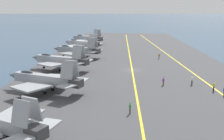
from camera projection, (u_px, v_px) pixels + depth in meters
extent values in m
plane|color=#334C66|center=(132.00, 72.00, 70.11)|extent=(2000.00, 2000.00, 0.00)
cube|color=#424244|center=(132.00, 71.00, 70.07)|extent=(222.25, 51.62, 0.40)
cube|color=yellow|center=(189.00, 70.00, 69.56)|extent=(199.73, 11.68, 0.01)
cube|color=yellow|center=(132.00, 70.00, 70.03)|extent=(200.03, 0.36, 0.01)
cube|color=#38383A|center=(37.00, 133.00, 28.43)|extent=(2.40, 2.42, 1.31)
cube|color=#93999E|center=(18.00, 116.00, 34.34)|extent=(6.04, 5.86, 0.28)
cube|color=#93999E|center=(20.00, 113.00, 27.86)|extent=(1.71, 2.28, 2.67)
cube|color=#93999E|center=(32.00, 109.00, 29.25)|extent=(1.71, 2.28, 2.67)
cube|color=#93999E|center=(17.00, 140.00, 26.79)|extent=(3.51, 3.38, 0.20)
cube|color=#93999E|center=(48.00, 124.00, 30.50)|extent=(3.30, 2.84, 0.20)
cylinder|color=#B2B2B7|center=(8.00, 133.00, 32.31)|extent=(0.16, 0.16, 1.81)
cylinder|color=black|center=(8.00, 138.00, 32.44)|extent=(0.47, 0.63, 0.60)
cube|color=#93999E|center=(43.00, 79.00, 50.87)|extent=(6.14, 11.70, 1.62)
cone|color=#5B5E60|center=(13.00, 75.00, 53.73)|extent=(2.30, 2.69, 1.54)
cube|color=#38383A|center=(76.00, 83.00, 47.96)|extent=(2.47, 2.52, 1.38)
ellipsoid|color=#232D38|center=(27.00, 73.00, 52.20)|extent=(1.95, 3.04, 0.89)
cube|color=#93999E|center=(32.00, 87.00, 47.74)|extent=(7.37, 7.34, 0.28)
cube|color=#93999E|center=(56.00, 78.00, 53.90)|extent=(6.04, 5.94, 0.28)
cube|color=#93999E|center=(67.00, 70.00, 47.24)|extent=(1.73, 2.45, 2.96)
cube|color=#93999E|center=(72.00, 68.00, 48.75)|extent=(1.73, 2.45, 2.96)
cube|color=#93999E|center=(67.00, 86.00, 46.19)|extent=(3.58, 3.43, 0.20)
cube|color=#93999E|center=(81.00, 80.00, 50.12)|extent=(3.23, 2.83, 0.20)
cylinder|color=#B2B2B7|center=(24.00, 85.00, 53.04)|extent=(0.16, 0.16, 1.66)
cylinder|color=black|center=(24.00, 88.00, 53.16)|extent=(0.44, 0.64, 0.60)
cylinder|color=#B2B2B7|center=(45.00, 90.00, 49.72)|extent=(0.16, 0.16, 1.66)
cylinder|color=black|center=(45.00, 93.00, 49.83)|extent=(0.44, 0.64, 0.60)
cylinder|color=#B2B2B7|center=(52.00, 87.00, 51.73)|extent=(0.16, 0.16, 1.66)
cylinder|color=black|center=(53.00, 90.00, 51.84)|extent=(0.44, 0.64, 0.60)
cube|color=#93999E|center=(58.00, 60.00, 69.47)|extent=(6.52, 12.04, 1.66)
cone|color=#5B5E60|center=(35.00, 58.00, 72.53)|extent=(2.39, 2.79, 1.58)
cube|color=#38383A|center=(84.00, 62.00, 66.34)|extent=(2.56, 2.61, 1.41)
ellipsoid|color=#232D38|center=(46.00, 55.00, 70.90)|extent=(2.05, 3.13, 0.91)
cube|color=#93999E|center=(52.00, 64.00, 66.61)|extent=(6.99, 7.12, 0.28)
cube|color=#93999E|center=(67.00, 60.00, 72.20)|extent=(5.53, 6.09, 0.28)
cube|color=#93999E|center=(77.00, 52.00, 65.64)|extent=(1.81, 2.53, 3.04)
cube|color=#93999E|center=(81.00, 51.00, 67.18)|extent=(1.81, 2.53, 3.04)
cube|color=#93999E|center=(77.00, 63.00, 64.59)|extent=(3.63, 3.51, 0.20)
cube|color=#93999E|center=(87.00, 60.00, 68.52)|extent=(3.28, 2.95, 0.20)
cylinder|color=#B2B2B7|center=(44.00, 65.00, 71.79)|extent=(0.16, 0.16, 1.80)
cylinder|color=black|center=(44.00, 67.00, 71.92)|extent=(0.44, 0.64, 0.60)
cylinder|color=#B2B2B7|center=(60.00, 68.00, 68.28)|extent=(0.16, 0.16, 1.80)
cylinder|color=black|center=(60.00, 70.00, 68.41)|extent=(0.44, 0.64, 0.60)
cylinder|color=#B2B2B7|center=(65.00, 66.00, 70.33)|extent=(0.16, 0.16, 1.80)
cylinder|color=black|center=(66.00, 68.00, 70.45)|extent=(0.44, 0.64, 0.60)
cube|color=gray|center=(76.00, 50.00, 87.39)|extent=(5.91, 11.98, 1.75)
cone|color=#5B5E60|center=(56.00, 49.00, 90.03)|extent=(2.36, 2.73, 1.66)
cube|color=#38383A|center=(97.00, 51.00, 84.68)|extent=(2.57, 2.55, 1.48)
ellipsoid|color=#232D38|center=(65.00, 47.00, 88.60)|extent=(1.94, 3.10, 0.96)
cube|color=gray|center=(71.00, 53.00, 84.17)|extent=(7.35, 7.33, 0.28)
cube|color=gray|center=(82.00, 50.00, 90.54)|extent=(5.87, 5.83, 0.28)
cube|color=gray|center=(91.00, 43.00, 83.83)|extent=(1.71, 2.49, 3.12)
cube|color=gray|center=(94.00, 43.00, 85.48)|extent=(1.71, 2.49, 3.12)
cube|color=gray|center=(92.00, 52.00, 82.82)|extent=(3.58, 3.40, 0.20)
cube|color=gray|center=(98.00, 50.00, 86.92)|extent=(3.18, 2.77, 0.20)
cylinder|color=#B2B2B7|center=(63.00, 54.00, 89.43)|extent=(0.16, 0.16, 1.60)
cylinder|color=black|center=(64.00, 56.00, 89.54)|extent=(0.42, 0.64, 0.60)
cylinder|color=#B2B2B7|center=(77.00, 56.00, 86.18)|extent=(0.16, 0.16, 1.60)
cylinder|color=black|center=(77.00, 58.00, 86.28)|extent=(0.42, 0.64, 0.60)
cylinder|color=#B2B2B7|center=(81.00, 55.00, 88.38)|extent=(0.16, 0.16, 1.60)
cylinder|color=black|center=(81.00, 56.00, 88.49)|extent=(0.42, 0.64, 0.60)
cube|color=#A8AAAF|center=(81.00, 43.00, 104.41)|extent=(7.40, 10.96, 1.72)
cone|color=#5B5E60|center=(67.00, 42.00, 107.96)|extent=(2.53, 2.73, 1.63)
cube|color=#38383A|center=(96.00, 44.00, 100.78)|extent=(2.66, 2.64, 1.46)
ellipsoid|color=#232D38|center=(73.00, 40.00, 106.10)|extent=(2.25, 2.93, 0.95)
cube|color=#A8AAAF|center=(75.00, 46.00, 101.27)|extent=(7.59, 7.58, 0.28)
cube|color=#A8AAAF|center=(88.00, 44.00, 107.37)|extent=(6.87, 6.45, 0.28)
cube|color=#A8AAAF|center=(92.00, 38.00, 100.21)|extent=(1.88, 2.35, 2.81)
cube|color=#A8AAAF|center=(95.00, 38.00, 101.70)|extent=(1.88, 2.35, 2.81)
cube|color=#A8AAAF|center=(91.00, 45.00, 99.16)|extent=(3.57, 3.50, 0.20)
cube|color=#A8AAAF|center=(99.00, 44.00, 102.89)|extent=(3.40, 3.05, 0.20)
cylinder|color=#B2B2B7|center=(72.00, 47.00, 107.04)|extent=(0.16, 0.16, 1.64)
cylinder|color=black|center=(72.00, 48.00, 107.15)|extent=(0.49, 0.63, 0.60)
cylinder|color=#B2B2B7|center=(82.00, 48.00, 103.15)|extent=(0.16, 0.16, 1.64)
cylinder|color=black|center=(82.00, 50.00, 103.26)|extent=(0.49, 0.63, 0.60)
cylinder|color=#B2B2B7|center=(86.00, 48.00, 105.14)|extent=(0.16, 0.16, 1.64)
cylinder|color=black|center=(86.00, 49.00, 105.25)|extent=(0.49, 0.63, 0.60)
cube|color=#93999E|center=(86.00, 38.00, 122.24)|extent=(7.58, 11.20, 1.87)
cone|color=#5B5E60|center=(74.00, 37.00, 125.81)|extent=(2.66, 2.83, 1.78)
cube|color=#38383A|center=(100.00, 39.00, 118.57)|extent=(2.83, 2.74, 1.59)
ellipsoid|color=#232D38|center=(80.00, 36.00, 123.92)|extent=(2.34, 3.01, 1.03)
cube|color=#93999E|center=(82.00, 40.00, 119.15)|extent=(7.44, 7.44, 0.28)
cube|color=#93999E|center=(92.00, 39.00, 125.16)|extent=(6.60, 6.43, 0.28)
cube|color=#93999E|center=(96.00, 33.00, 117.89)|extent=(1.96, 2.42, 3.12)
cube|color=#93999E|center=(99.00, 33.00, 119.52)|extent=(1.96, 2.42, 3.12)
cube|color=#93999E|center=(96.00, 39.00, 116.89)|extent=(3.59, 3.52, 0.20)
cube|color=#93999E|center=(102.00, 39.00, 120.76)|extent=(3.40, 3.07, 0.20)
cylinder|color=#B2B2B7|center=(79.00, 42.00, 124.89)|extent=(0.16, 0.16, 1.60)
cylinder|color=black|center=(79.00, 43.00, 125.00)|extent=(0.49, 0.63, 0.60)
cylinder|color=#B2B2B7|center=(87.00, 43.00, 120.89)|extent=(0.16, 0.16, 1.60)
cylinder|color=black|center=(87.00, 44.00, 121.00)|extent=(0.49, 0.63, 0.60)
cylinder|color=#B2B2B7|center=(91.00, 42.00, 123.06)|extent=(0.16, 0.16, 1.60)
cylinder|color=black|center=(91.00, 43.00, 123.17)|extent=(0.49, 0.63, 0.60)
cylinder|color=#232328|center=(214.00, 89.00, 51.66)|extent=(0.24, 0.24, 0.92)
cube|color=yellow|center=(214.00, 85.00, 51.51)|extent=(0.44, 0.46, 0.53)
sphere|color=beige|center=(214.00, 83.00, 51.43)|extent=(0.22, 0.22, 0.22)
sphere|color=yellow|center=(214.00, 83.00, 51.41)|extent=(0.24, 0.24, 0.24)
cylinder|color=#383328|center=(163.00, 83.00, 55.75)|extent=(0.24, 0.24, 0.81)
cube|color=purple|center=(163.00, 80.00, 55.61)|extent=(0.43, 0.46, 0.57)
sphere|color=beige|center=(163.00, 78.00, 55.52)|extent=(0.22, 0.22, 0.22)
sphere|color=purple|center=(163.00, 78.00, 55.51)|extent=(0.24, 0.24, 0.24)
cylinder|color=#4C473D|center=(130.00, 111.00, 40.60)|extent=(0.24, 0.24, 0.82)
cube|color=green|center=(130.00, 106.00, 40.45)|extent=(0.43, 0.34, 0.61)
sphere|color=beige|center=(130.00, 103.00, 40.36)|extent=(0.22, 0.22, 0.22)
sphere|color=green|center=(130.00, 103.00, 40.35)|extent=(0.24, 0.24, 0.24)
cylinder|color=#4C473D|center=(159.00, 58.00, 85.64)|extent=(0.24, 0.24, 0.82)
cube|color=brown|center=(159.00, 55.00, 85.49)|extent=(0.36, 0.44, 0.61)
sphere|color=tan|center=(159.00, 54.00, 85.40)|extent=(0.22, 0.22, 0.22)
sphere|color=brown|center=(159.00, 54.00, 85.38)|extent=(0.24, 0.24, 0.24)
cylinder|color=#232328|center=(192.00, 83.00, 56.15)|extent=(0.24, 0.24, 0.93)
cube|color=white|center=(192.00, 79.00, 55.99)|extent=(0.35, 0.43, 0.57)
sphere|color=beige|center=(192.00, 77.00, 55.90)|extent=(0.22, 0.22, 0.22)
sphere|color=white|center=(192.00, 77.00, 55.89)|extent=(0.24, 0.24, 0.24)
cylinder|color=#4C473D|center=(224.00, 94.00, 48.93)|extent=(0.24, 0.24, 0.82)
cube|color=#284CB2|center=(224.00, 90.00, 48.78)|extent=(0.42, 0.46, 0.60)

